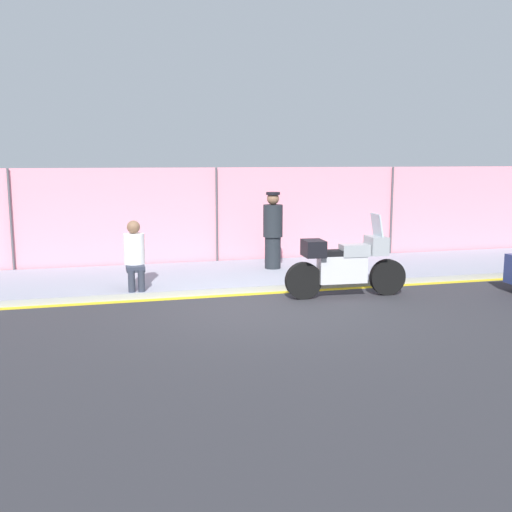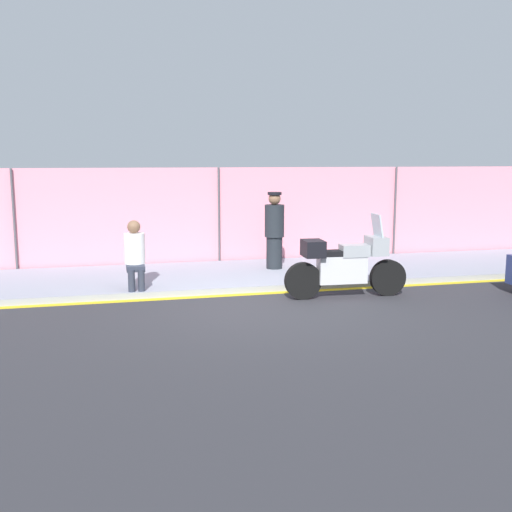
{
  "view_description": "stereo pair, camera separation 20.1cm",
  "coord_description": "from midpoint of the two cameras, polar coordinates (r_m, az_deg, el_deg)",
  "views": [
    {
      "loc": [
        -2.72,
        -9.58,
        2.54
      ],
      "look_at": [
        0.16,
        1.27,
        0.71
      ],
      "focal_mm": 42.0,
      "sensor_mm": 36.0,
      "label": 1
    },
    {
      "loc": [
        -2.53,
        -9.63,
        2.54
      ],
      "look_at": [
        0.16,
        1.27,
        0.71
      ],
      "focal_mm": 42.0,
      "sensor_mm": 36.0,
      "label": 2
    }
  ],
  "objects": [
    {
      "name": "ground_plane",
      "position": [
        10.28,
        0.41,
        -5.05
      ],
      "size": [
        120.0,
        120.0,
        0.0
      ],
      "primitive_type": "plane",
      "color": "#2D2D33"
    },
    {
      "name": "sidewalk",
      "position": [
        12.89,
        -2.84,
        -1.83
      ],
      "size": [
        33.85,
        3.07,
        0.12
      ],
      "color": "#8E93A3",
      "rests_on": "ground_plane"
    },
    {
      "name": "curb_paint_stripe",
      "position": [
        11.35,
        -1.11,
        -3.65
      ],
      "size": [
        33.85,
        0.18,
        0.01
      ],
      "color": "gold",
      "rests_on": "ground_plane"
    },
    {
      "name": "storefront_fence",
      "position": [
        14.31,
        -4.24,
        3.73
      ],
      "size": [
        32.15,
        0.17,
        2.34
      ],
      "color": "pink",
      "rests_on": "ground_plane"
    },
    {
      "name": "motorcycle",
      "position": [
        11.13,
        7.98,
        -0.73
      ],
      "size": [
        2.32,
        0.58,
        1.54
      ],
      "rotation": [
        0.0,
        0.0,
        -0.06
      ],
      "color": "black",
      "rests_on": "ground_plane"
    },
    {
      "name": "officer_standing",
      "position": [
        13.22,
        1.18,
        2.49
      ],
      "size": [
        0.43,
        0.43,
        1.69
      ],
      "color": "#1E2328",
      "rests_on": "sidewalk"
    },
    {
      "name": "person_seated_on_curb",
      "position": [
        11.44,
        -12.0,
        0.43
      ],
      "size": [
        0.39,
        0.67,
        1.27
      ],
      "color": "#2D3342",
      "rests_on": "sidewalk"
    }
  ]
}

